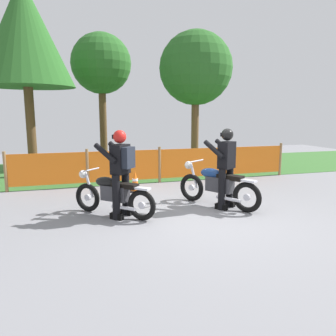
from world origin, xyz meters
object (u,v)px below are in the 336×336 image
at_px(motorcycle_lead, 217,185).
at_px(rider_lead, 226,165).
at_px(motorcycle_trailing, 113,194).
at_px(traffic_cone, 135,181).
at_px(rider_trailing, 121,169).

height_order(motorcycle_lead, rider_lead, rider_lead).
height_order(motorcycle_trailing, traffic_cone, motorcycle_trailing).
distance_m(motorcycle_lead, rider_lead, 0.50).
relative_size(motorcycle_lead, motorcycle_trailing, 1.20).
distance_m(rider_lead, traffic_cone, 2.63).
relative_size(motorcycle_lead, rider_trailing, 1.03).
relative_size(motorcycle_lead, rider_lead, 1.03).
bearing_deg(traffic_cone, motorcycle_trailing, -113.14).
distance_m(rider_trailing, traffic_cone, 2.23).
xyz_separation_m(motorcycle_lead, traffic_cone, (-1.44, 1.86, -0.20)).
xyz_separation_m(motorcycle_lead, motorcycle_trailing, (-2.25, -0.02, -0.03)).
relative_size(motorcycle_lead, traffic_cone, 3.28).
bearing_deg(motorcycle_trailing, traffic_cone, -70.30).
bearing_deg(motorcycle_lead, rider_lead, -179.43).
xyz_separation_m(rider_trailing, traffic_cone, (0.65, 2.02, -0.69)).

